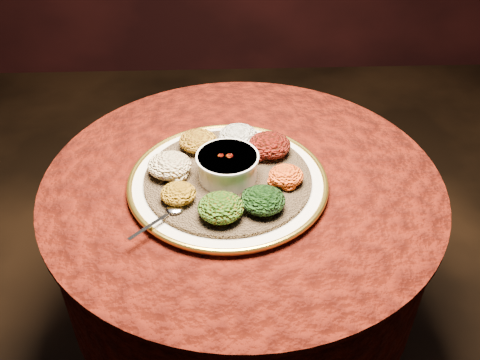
{
  "coord_description": "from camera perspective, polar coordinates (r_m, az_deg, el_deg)",
  "views": [
    {
      "loc": [
        -0.04,
        -1.0,
        1.54
      ],
      "look_at": [
        -0.01,
        -0.04,
        0.76
      ],
      "focal_mm": 40.0,
      "sensor_mm": 36.0,
      "label": 1
    }
  ],
  "objects": [
    {
      "name": "portion_tikil",
      "position": [
        1.22,
        4.94,
        0.47
      ],
      "size": [
        0.08,
        0.08,
        0.04
      ],
      "primitive_type": "ellipsoid",
      "color": "#BA840F",
      "rests_on": "injera"
    },
    {
      "name": "portion_timatim",
      "position": [
        1.25,
        -7.52,
        1.56
      ],
      "size": [
        0.1,
        0.1,
        0.05
      ],
      "primitive_type": "ellipsoid",
      "color": "maroon",
      "rests_on": "injera"
    },
    {
      "name": "table",
      "position": [
        1.4,
        0.23,
        -5.6
      ],
      "size": [
        0.96,
        0.96,
        0.73
      ],
      "color": "black",
      "rests_on": "ground"
    },
    {
      "name": "portion_kik",
      "position": [
        1.17,
        -6.6,
        -1.44
      ],
      "size": [
        0.08,
        0.08,
        0.04
      ],
      "primitive_type": "ellipsoid",
      "color": "#98650D",
      "rests_on": "injera"
    },
    {
      "name": "portion_shiro",
      "position": [
        1.32,
        -4.5,
        4.17
      ],
      "size": [
        0.09,
        0.09,
        0.05
      ],
      "primitive_type": "ellipsoid",
      "color": "#A07113",
      "rests_on": "injera"
    },
    {
      "name": "spoon",
      "position": [
        1.15,
        -7.44,
        -3.43
      ],
      "size": [
        0.11,
        0.1,
        0.01
      ],
      "rotation": [
        0.0,
        0.0,
        -2.36
      ],
      "color": "silver",
      "rests_on": "injera"
    },
    {
      "name": "stew_bowl",
      "position": [
        1.22,
        -1.34,
        1.64
      ],
      "size": [
        0.14,
        0.14,
        0.06
      ],
      "color": "silver",
      "rests_on": "injera"
    },
    {
      "name": "portion_mixveg",
      "position": [
        1.12,
        -2.05,
        -2.95
      ],
      "size": [
        0.1,
        0.09,
        0.05
      ],
      "primitive_type": "ellipsoid",
      "color": "#9E330A",
      "rests_on": "injera"
    },
    {
      "name": "portion_gomen",
      "position": [
        1.14,
        2.47,
        -2.17
      ],
      "size": [
        0.1,
        0.09,
        0.05
      ],
      "primitive_type": "ellipsoid",
      "color": "black",
      "rests_on": "injera"
    },
    {
      "name": "platter",
      "position": [
        1.25,
        -1.31,
        -0.2
      ],
      "size": [
        0.51,
        0.51,
        0.02
      ],
      "rotation": [
        0.0,
        0.0,
        -0.15
      ],
      "color": "white",
      "rests_on": "table"
    },
    {
      "name": "portion_kitfo",
      "position": [
        1.3,
        3.13,
        3.74
      ],
      "size": [
        0.11,
        0.1,
        0.05
      ],
      "primitive_type": "ellipsoid",
      "color": "black",
      "rests_on": "injera"
    },
    {
      "name": "injera",
      "position": [
        1.25,
        -1.31,
        0.19
      ],
      "size": [
        0.48,
        0.48,
        0.01
      ],
      "primitive_type": "cylinder",
      "rotation": [
        0.0,
        0.0,
        -0.26
      ],
      "color": "brown",
      "rests_on": "platter"
    },
    {
      "name": "portion_ayib",
      "position": [
        1.33,
        -0.18,
        4.72
      ],
      "size": [
        0.1,
        0.09,
        0.05
      ],
      "primitive_type": "ellipsoid",
      "color": "silver",
      "rests_on": "injera"
    }
  ]
}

